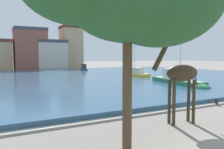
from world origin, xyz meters
name	(u,v)px	position (x,y,z in m)	size (l,w,h in m)	color
harbor_water	(48,78)	(0.00, 30.68, 0.21)	(77.70, 47.89, 0.41)	#2D5170
quay_edge_coping	(134,116)	(0.00, 6.49, 0.06)	(77.70, 0.50, 0.12)	#ADA89E
giraffe_statue	(180,75)	(1.32, 4.18, 2.62)	(2.91, 1.04, 5.12)	#382B19
sailboat_yellow	(134,75)	(13.18, 26.49, 0.61)	(2.12, 6.09, 5.96)	gold
sailboat_navy	(84,69)	(12.28, 47.78, 0.58)	(4.05, 8.31, 7.15)	navy
sailboat_green	(180,81)	(11.96, 15.02, 0.67)	(3.46, 9.53, 5.85)	#236B42
mooring_bollard	(216,102)	(7.13, 6.34, 0.25)	(0.24, 0.24, 0.50)	#232326
townhouse_corner_house	(30,49)	(1.41, 58.60, 5.54)	(8.15, 7.13, 11.05)	#8E5142
townhouse_tall_gabled	(51,55)	(6.78, 58.95, 4.05)	(7.87, 7.86, 8.07)	beige
townhouse_narrow_midrow	(71,48)	(12.87, 59.90, 6.23)	(5.46, 6.98, 12.44)	tan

